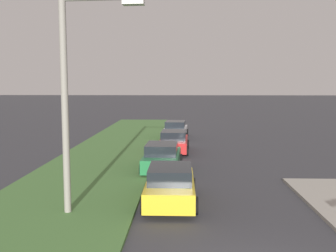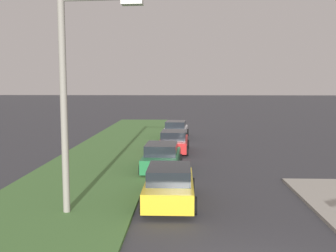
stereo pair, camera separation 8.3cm
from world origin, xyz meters
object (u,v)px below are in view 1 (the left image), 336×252
(parked_car_red, at_px, (174,142))
(parked_car_white, at_px, (175,130))
(parked_car_yellow, at_px, (170,185))
(streetlight, at_px, (75,90))
(parked_car_green, at_px, (162,157))

(parked_car_red, height_order, parked_car_white, same)
(parked_car_yellow, xyz_separation_m, parked_car_white, (17.87, 0.09, 0.00))
(parked_car_white, xyz_separation_m, streetlight, (-19.41, 3.10, 3.67))
(parked_car_yellow, relative_size, streetlight, 0.57)
(parked_car_yellow, relative_size, parked_car_red, 0.99)
(parked_car_green, xyz_separation_m, parked_car_red, (5.51, -0.51, 0.00))
(parked_car_yellow, distance_m, parked_car_red, 11.11)
(parked_car_yellow, bearing_deg, streetlight, 115.42)
(parked_car_red, xyz_separation_m, streetlight, (-12.65, 3.10, 3.67))
(parked_car_red, height_order, streetlight, streetlight)
(parked_car_white, relative_size, streetlight, 0.59)
(parked_car_white, height_order, streetlight, streetlight)
(parked_car_green, relative_size, streetlight, 0.58)
(parked_car_yellow, distance_m, parked_car_green, 5.63)
(parked_car_red, bearing_deg, streetlight, 167.97)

